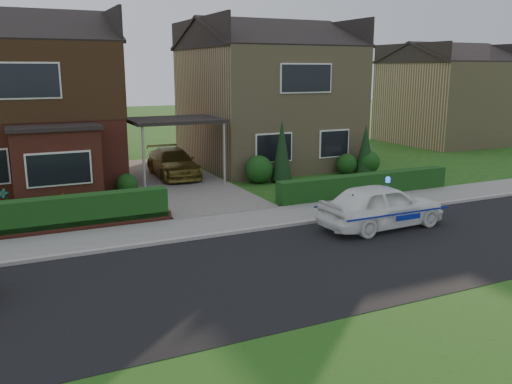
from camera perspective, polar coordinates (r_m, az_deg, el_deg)
ground at (r=13.88m, az=5.26°, el=-7.52°), size 120.00×120.00×0.00m
road at (r=13.88m, az=5.26°, el=-7.52°), size 60.00×6.00×0.02m
kerb at (r=16.41m, az=-0.16°, el=-3.99°), size 60.00×0.16×0.12m
sidewalk at (r=17.33m, az=-1.64°, el=-3.11°), size 60.00×2.00×0.10m
grass_verge at (r=10.30m, az=20.13°, el=-15.91°), size 60.00×4.00×0.01m
driveway at (r=23.63m, az=-8.41°, el=1.11°), size 3.80×12.00×0.12m
house_left at (r=25.10m, az=-23.64°, el=9.51°), size 7.50×9.53×7.25m
house_right at (r=28.11m, az=1.03°, el=10.51°), size 7.50×8.06×7.25m
carport_link at (r=23.20m, az=-8.59°, el=7.38°), size 3.80×3.00×2.77m
dwarf_wall at (r=17.12m, az=-21.46°, el=-3.77°), size 7.70×0.25×0.36m
hedge_left at (r=17.32m, az=-21.45°, el=-4.21°), size 7.50×0.55×0.90m
hedge_right at (r=21.26m, az=11.41°, el=-0.49°), size 7.50×0.55×0.80m
shrub_left_mid at (r=21.05m, az=-17.53°, el=0.87°), size 1.32×1.32×1.32m
shrub_left_near at (r=21.65m, az=-13.42°, el=0.79°), size 0.84×0.84×0.84m
shrub_right_near at (r=23.20m, az=0.30°, el=2.39°), size 1.20×1.20×1.20m
shrub_right_mid at (r=25.61m, az=9.53°, el=2.94°), size 0.96×0.96×0.96m
shrub_right_far at (r=25.94m, az=11.73°, el=3.11°), size 1.08×1.08×1.08m
conifer_a at (r=23.36m, az=2.73°, el=4.19°), size 0.90×0.90×2.60m
conifer_b at (r=25.73m, az=11.43°, el=4.31°), size 0.90×0.90×2.20m
neighbour_right at (r=38.14m, az=19.31°, el=8.83°), size 6.50×7.00×5.20m
police_car at (r=17.09m, az=13.08°, el=-1.44°), size 3.74×4.14×1.55m
driveway_car at (r=24.40m, az=-8.72°, el=3.06°), size 1.83×4.22×1.21m
potted_plant_a at (r=20.64m, az=-25.04°, el=-0.80°), size 0.47×0.40×0.75m
potted_plant_b at (r=19.54m, az=-19.94°, el=-1.18°), size 0.48×0.46×0.67m
potted_plant_c at (r=18.42m, az=-14.22°, el=-1.59°), size 0.41×0.41×0.69m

